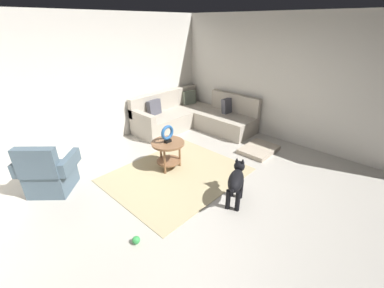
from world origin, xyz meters
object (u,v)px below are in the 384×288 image
at_px(armchair, 49,174).
at_px(dog, 236,180).
at_px(dog_bed_mat, 259,150).
at_px(torus_sculpture, 167,133).
at_px(side_table, 168,148).
at_px(sectional_couch, 193,117).
at_px(dog_toy_ball, 136,240).

distance_m(armchair, dog, 2.95).
xyz_separation_m(dog_bed_mat, dog, (-1.72, -0.56, 0.33)).
bearing_deg(torus_sculpture, armchair, 154.40).
bearing_deg(armchair, side_table, 20.19).
bearing_deg(torus_sculpture, sectional_couch, 30.16).
relative_size(armchair, side_table, 1.65).
xyz_separation_m(sectional_couch, side_table, (-1.77, -1.03, 0.12)).
bearing_deg(torus_sculpture, dog, -88.58).
bearing_deg(armchair, dog_bed_mat, 19.36).
xyz_separation_m(armchair, dog_bed_mat, (3.54, -1.76, -0.28)).
relative_size(dog_bed_mat, dog, 1.01).
bearing_deg(sectional_couch, armchair, -177.15).
distance_m(sectional_couch, dog_bed_mat, 1.95).
bearing_deg(dog_toy_ball, dog, -15.55).
bearing_deg(torus_sculpture, dog_toy_ball, -145.09).
distance_m(side_table, torus_sculpture, 0.29).
height_order(armchair, dog, armchair).
distance_m(sectional_couch, armchair, 3.55).
distance_m(dog, dog_toy_ball, 1.62).
relative_size(armchair, dog_toy_ball, 9.94).
bearing_deg(dog, side_table, 156.55).
height_order(sectional_couch, dog_bed_mat, sectional_couch).
relative_size(torus_sculpture, dog_bed_mat, 0.41).
bearing_deg(sectional_couch, dog_bed_mat, -90.36).
relative_size(armchair, dog, 1.25).
distance_m(dog_bed_mat, dog, 1.84).
bearing_deg(side_table, torus_sculpture, -110.56).
height_order(torus_sculpture, dog, torus_sculpture).
relative_size(side_table, dog_toy_ball, 6.01).
xyz_separation_m(torus_sculpture, dog_bed_mat, (1.76, -0.91, -0.67)).
height_order(side_table, torus_sculpture, torus_sculpture).
bearing_deg(dog_toy_ball, side_table, 34.91).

